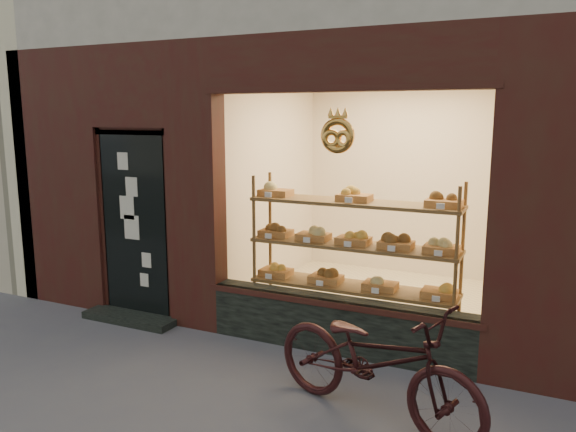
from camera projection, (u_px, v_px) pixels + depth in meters
The scene contains 2 objects.
display_shelf at pixel (353, 260), 5.87m from camera, with size 2.20×0.45×1.70m.
bicycle at pixel (375, 360), 4.30m from camera, with size 0.64×1.85×0.97m, color black.
Camera 1 is at (2.24, -2.89, 2.34)m, focal length 35.00 mm.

